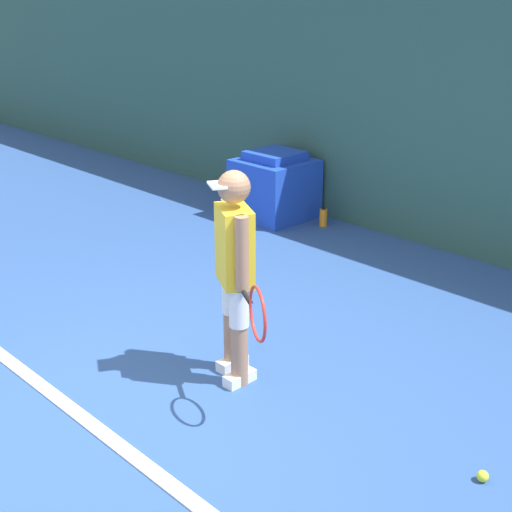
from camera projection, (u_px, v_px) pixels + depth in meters
name	position (u px, v px, depth m)	size (l,w,h in m)	color
ground_plane	(134.00, 414.00, 4.64)	(24.00, 24.00, 0.00)	#2D5193
back_wall	(483.00, 130.00, 6.89)	(24.00, 0.10, 2.62)	#2D564C
court_baseline	(99.00, 430.00, 4.47)	(21.60, 0.10, 0.01)	white
tennis_player	(235.00, 269.00, 4.80)	(0.89, 0.55, 1.51)	#A37556
tennis_ball	(483.00, 476.00, 4.01)	(0.07, 0.07, 0.07)	#D1E533
covered_chair	(275.00, 187.00, 8.46)	(0.81, 0.81, 0.80)	blue
water_bottle	(323.00, 217.00, 8.22)	(0.09, 0.09, 0.23)	orange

